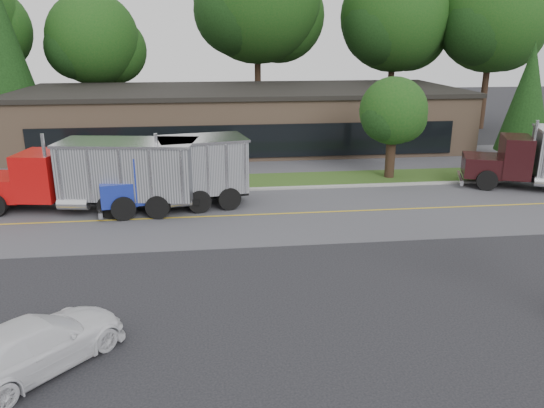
{
  "coord_description": "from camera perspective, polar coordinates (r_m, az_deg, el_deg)",
  "views": [
    {
      "loc": [
        -0.53,
        -14.42,
        7.99
      ],
      "look_at": [
        1.8,
        4.97,
        1.8
      ],
      "focal_mm": 35.0,
      "sensor_mm": 36.0,
      "label": 1
    }
  ],
  "objects": [
    {
      "name": "dump_truck_blue",
      "position": [
        25.87,
        -9.56,
        3.49
      ],
      "size": [
        7.26,
        3.87,
        3.36
      ],
      "rotation": [
        0.0,
        0.0,
        3.34
      ],
      "color": "black",
      "rests_on": "ground"
    },
    {
      "name": "ground",
      "position": [
        16.49,
        -4.24,
        -11.45
      ],
      "size": [
        140.0,
        140.0,
        0.0
      ],
      "primitive_type": "plane",
      "color": "#2E2E33",
      "rests_on": "ground"
    },
    {
      "name": "center_line",
      "position": [
        24.75,
        -5.26,
        -1.32
      ],
      "size": [
        60.0,
        0.12,
        0.01
      ],
      "primitive_type": "cube",
      "color": "gold",
      "rests_on": "ground"
    },
    {
      "name": "dump_truck_red",
      "position": [
        26.32,
        -18.16,
        3.13
      ],
      "size": [
        10.94,
        4.15,
        3.36
      ],
      "rotation": [
        0.0,
        0.0,
        2.98
      ],
      "color": "black",
      "rests_on": "ground"
    },
    {
      "name": "tree_far_e",
      "position": [
        51.81,
        22.74,
        17.67
      ],
      "size": [
        10.13,
        9.53,
        14.45
      ],
      "color": "#382619",
      "rests_on": "ground"
    },
    {
      "name": "evergreen_left",
      "position": [
        47.05,
        -26.94,
        14.34
      ],
      "size": [
        5.45,
        5.45,
        12.39
      ],
      "color": "#382619",
      "rests_on": "ground"
    },
    {
      "name": "tree_verge",
      "position": [
        31.6,
        12.98,
        9.39
      ],
      "size": [
        4.11,
        3.87,
        5.86
      ],
      "color": "#382619",
      "rests_on": "ground"
    },
    {
      "name": "strip_mall",
      "position": [
        40.94,
        -3.27,
        9.15
      ],
      "size": [
        32.0,
        12.0,
        4.0
      ],
      "primitive_type": "cube",
      "color": "#8B6C55",
      "rests_on": "ground"
    },
    {
      "name": "far_parking",
      "position": [
        35.34,
        -5.83,
        4.43
      ],
      "size": [
        60.0,
        7.0,
        0.02
      ],
      "primitive_type": "cube",
      "color": "#5B5B60",
      "rests_on": "ground"
    },
    {
      "name": "tree_far_b",
      "position": [
        49.41,
        -18.5,
        16.08
      ],
      "size": [
        8.16,
        7.68,
        11.64
      ],
      "color": "#382619",
      "rests_on": "ground"
    },
    {
      "name": "tree_far_c",
      "position": [
        48.85,
        -1.4,
        20.6
      ],
      "size": [
        11.59,
        10.91,
        16.53
      ],
      "color": "#382619",
      "rests_on": "ground"
    },
    {
      "name": "curb",
      "position": [
        28.75,
        -5.53,
        1.37
      ],
      "size": [
        60.0,
        0.3,
        0.12
      ],
      "primitive_type": "cube",
      "color": "#9E9E99",
      "rests_on": "ground"
    },
    {
      "name": "road",
      "position": [
        24.75,
        -5.26,
        -1.32
      ],
      "size": [
        60.0,
        8.0,
        0.02
      ],
      "primitive_type": "cube",
      "color": "#5B5B60",
      "rests_on": "ground"
    },
    {
      "name": "tree_far_d",
      "position": [
        50.39,
        13.18,
        18.52
      ],
      "size": [
        10.09,
        9.5,
        14.4
      ],
      "color": "#382619",
      "rests_on": "ground"
    },
    {
      "name": "evergreen_right",
      "position": [
        38.55,
        25.82,
        10.31
      ],
      "size": [
        3.4,
        3.4,
        7.74
      ],
      "color": "#382619",
      "rests_on": "ground"
    },
    {
      "name": "grass_verge",
      "position": [
        30.49,
        -5.62,
        2.31
      ],
      "size": [
        60.0,
        3.4,
        0.03
      ],
      "primitive_type": "cube",
      "color": "#33521C",
      "rests_on": "ground"
    },
    {
      "name": "rally_car",
      "position": [
        14.84,
        -24.08,
        -13.63
      ],
      "size": [
        4.51,
        4.76,
        1.36
      ],
      "primitive_type": "imported",
      "rotation": [
        0.0,
        0.0,
        2.42
      ],
      "color": "white",
      "rests_on": "ground"
    }
  ]
}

